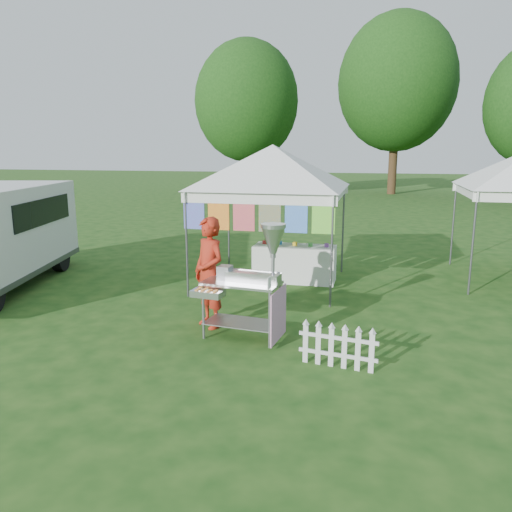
# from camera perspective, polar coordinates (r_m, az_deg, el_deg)

# --- Properties ---
(ground) EXTENTS (120.00, 120.00, 0.00)m
(ground) POSITION_cam_1_polar(r_m,az_deg,el_deg) (7.85, -3.59, -9.55)
(ground) COLOR #174112
(ground) RESTS_ON ground
(canopy_main) EXTENTS (4.24, 4.24, 3.45)m
(canopy_main) POSITION_cam_1_polar(r_m,az_deg,el_deg) (10.69, 1.93, 12.56)
(canopy_main) COLOR #59595E
(canopy_main) RESTS_ON ground
(tree_left) EXTENTS (6.40, 6.40, 9.53)m
(tree_left) POSITION_cam_1_polar(r_m,az_deg,el_deg) (32.17, -1.07, 17.25)
(tree_left) COLOR #3B2815
(tree_left) RESTS_ON ground
(tree_mid) EXTENTS (7.60, 7.60, 11.52)m
(tree_mid) POSITION_cam_1_polar(r_m,az_deg,el_deg) (35.23, 15.84, 18.49)
(tree_mid) COLOR #3B2815
(tree_mid) RESTS_ON ground
(donut_cart) EXTENTS (1.38, 0.86, 1.82)m
(donut_cart) POSITION_cam_1_polar(r_m,az_deg,el_deg) (7.54, -0.35, -1.89)
(donut_cart) COLOR gray
(donut_cart) RESTS_ON ground
(vendor) EXTENTS (0.80, 0.76, 1.83)m
(vendor) POSITION_cam_1_polar(r_m,az_deg,el_deg) (8.20, -5.37, -1.92)
(vendor) COLOR #AB2615
(vendor) RESTS_ON ground
(picket_fence) EXTENTS (1.07, 0.19, 0.56)m
(picket_fence) POSITION_cam_1_polar(r_m,az_deg,el_deg) (6.89, 9.33, -10.27)
(picket_fence) COLOR silver
(picket_fence) RESTS_ON ground
(display_table) EXTENTS (1.80, 0.70, 0.81)m
(display_table) POSITION_cam_1_polar(r_m,az_deg,el_deg) (11.17, 4.42, -0.85)
(display_table) COLOR white
(display_table) RESTS_ON ground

